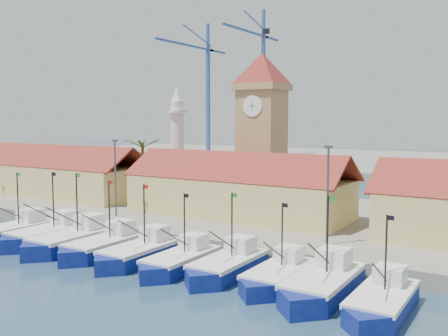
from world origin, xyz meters
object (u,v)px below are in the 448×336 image
Objects in this scene: clock_tower at (262,127)px; minaret at (177,141)px; boat_5 at (179,262)px; boat_0 at (12,233)px.

minaret is (-15.00, 2.00, -2.23)m from clock_tower.
boat_5 is 0.56× the size of minaret.
boat_0 is 0.62× the size of minaret.
boat_5 is at bearing 1.91° from boat_0.
boat_0 is 27.76m from minaret.
minaret is at bearing 84.80° from boat_0.
minaret reaches higher than boat_5.
boat_5 is 0.40× the size of clock_tower.
minaret reaches higher than boat_0.
boat_5 is 33.23m from minaret.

